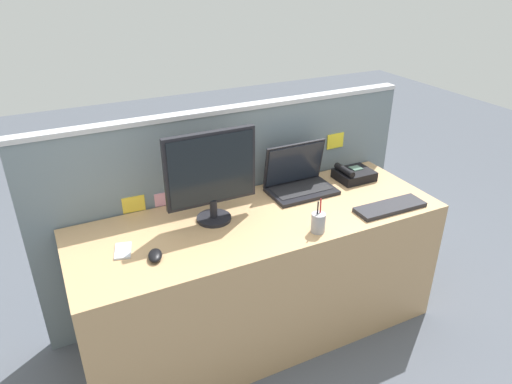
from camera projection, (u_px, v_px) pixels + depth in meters
ground_plane at (260, 327)px, 2.67m from camera, size 10.00×10.00×0.00m
desk at (260, 276)px, 2.50m from camera, size 1.89×0.66×0.73m
cubicle_divider at (231, 207)px, 2.69m from camera, size 2.17×0.08×1.20m
desktop_monitor at (211, 173)px, 2.21m from camera, size 0.45×0.17×0.46m
laptop at (298, 178)px, 2.58m from camera, size 0.36×0.24×0.26m
desk_phone at (353, 174)px, 2.72m from camera, size 0.21×0.17×0.09m
keyboard_main at (390, 207)px, 2.41m from camera, size 0.39×0.13×0.02m
computer_mouse_right_hand at (155, 255)px, 2.01m from camera, size 0.09×0.11×0.03m
pen_cup at (318, 222)px, 2.20m from camera, size 0.07×0.07×0.16m
cell_phone_silver_slab at (123, 250)px, 2.07m from camera, size 0.10×0.14×0.01m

